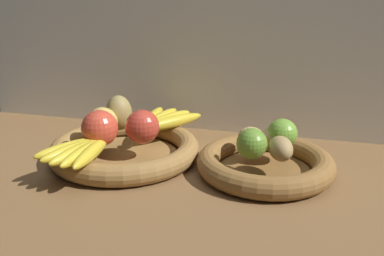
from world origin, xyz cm
name	(u,v)px	position (x,y,z in cm)	size (l,w,h in cm)	color
ground_plane	(193,179)	(0.00, 0.00, -1.50)	(140.00, 90.00, 3.00)	brown
back_wall	(224,27)	(0.00, 30.00, 27.50)	(140.00, 3.00, 55.00)	silver
fruit_bowl_left	(125,150)	(-17.08, 3.72, 2.15)	(33.78, 33.78, 4.66)	olive
fruit_bowl_right	(265,164)	(14.42, 3.72, 2.16)	(28.47, 28.47, 4.66)	brown
apple_golden_left	(102,122)	(-22.35, 4.03, 8.09)	(6.88, 6.88, 6.88)	#DBB756
apple_red_right	(142,127)	(-12.15, 2.52, 8.38)	(7.45, 7.45, 7.45)	#B73828
apple_red_front	(100,128)	(-20.33, -1.28, 8.57)	(7.83, 7.83, 7.83)	#CC422D
pear_brown	(119,113)	(-20.82, 9.56, 8.86)	(6.37, 6.17, 8.41)	olive
banana_bunch_front	(81,150)	(-21.20, -7.99, 6.04)	(12.70, 17.33, 2.78)	gold
banana_bunch_back	(163,120)	(-11.96, 15.36, 6.09)	(14.29, 19.02, 2.87)	gold
potato_small	(281,149)	(17.52, 0.63, 7.04)	(6.99, 4.59, 4.78)	#A38451
potato_oblong	(251,137)	(10.94, 6.43, 6.76)	(6.67, 5.56, 4.22)	tan
potato_back	(277,137)	(16.36, 7.98, 6.78)	(7.87, 5.92, 4.24)	tan
lime_near	(252,144)	(11.92, -0.03, 7.74)	(6.17, 6.17, 6.17)	olive
lime_far	(282,134)	(17.34, 7.47, 7.83)	(6.35, 6.35, 6.35)	#6B9E33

